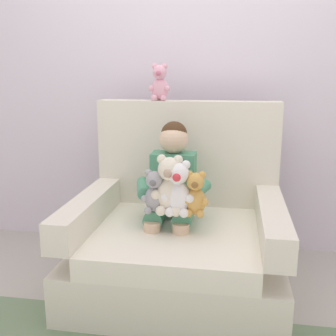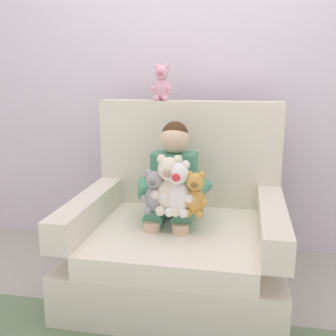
{
  "view_description": "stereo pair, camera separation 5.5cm",
  "coord_description": "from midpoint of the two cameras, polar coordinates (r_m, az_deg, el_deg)",
  "views": [
    {
      "loc": [
        0.3,
        -2.18,
        1.26
      ],
      "look_at": [
        -0.05,
        -0.05,
        0.75
      ],
      "focal_mm": 43.62,
      "sensor_mm": 36.0,
      "label": 1
    },
    {
      "loc": [
        0.36,
        -2.17,
        1.26
      ],
      "look_at": [
        -0.05,
        -0.05,
        0.75
      ],
      "focal_mm": 43.62,
      "sensor_mm": 36.0,
      "label": 2
    }
  ],
  "objects": [
    {
      "name": "ground_plane",
      "position": [
        2.53,
        2.03,
        -16.6
      ],
      "size": [
        8.0,
        8.0,
        0.0
      ],
      "primitive_type": "plane",
      "color": "#ADA89E"
    },
    {
      "name": "back_wall",
      "position": [
        2.95,
        4.58,
        13.98
      ],
      "size": [
        6.0,
        0.1,
        2.6
      ],
      "primitive_type": "cube",
      "color": "silver",
      "rests_on": "ground"
    },
    {
      "name": "armchair",
      "position": [
        2.45,
        2.34,
        -9.47
      ],
      "size": [
        1.17,
        1.02,
        1.08
      ],
      "color": "silver",
      "rests_on": "ground"
    },
    {
      "name": "seated_child",
      "position": [
        2.38,
        1.3,
        -2.49
      ],
      "size": [
        0.45,
        0.39,
        0.82
      ],
      "rotation": [
        0.0,
        0.0,
        0.06
      ],
      "color": "#4C9370",
      "rests_on": "armchair"
    },
    {
      "name": "plush_grey",
      "position": [
        2.22,
        -1.2,
        -3.43
      ],
      "size": [
        0.14,
        0.12,
        0.24
      ],
      "rotation": [
        0.0,
        0.0,
        -0.15
      ],
      "color": "#9E9EA3",
      "rests_on": "armchair"
    },
    {
      "name": "plush_white",
      "position": [
        2.17,
        2.09,
        -3.03
      ],
      "size": [
        0.18,
        0.15,
        0.3
      ],
      "rotation": [
        0.0,
        0.0,
        -0.28
      ],
      "color": "white",
      "rests_on": "armchair"
    },
    {
      "name": "plush_cream",
      "position": [
        2.19,
        0.92,
        -2.59
      ],
      "size": [
        0.19,
        0.16,
        0.32
      ],
      "rotation": [
        0.0,
        0.0,
        -0.21
      ],
      "color": "silver",
      "rests_on": "armchair"
    },
    {
      "name": "plush_honey",
      "position": [
        2.17,
        4.52,
        -3.78
      ],
      "size": [
        0.15,
        0.12,
        0.24
      ],
      "rotation": [
        0.0,
        0.0,
        -0.0
      ],
      "color": "gold",
      "rests_on": "armchair"
    },
    {
      "name": "plush_pink_on_backrest",
      "position": [
        2.65,
        -0.28,
        11.74
      ],
      "size": [
        0.14,
        0.11,
        0.23
      ],
      "rotation": [
        0.0,
        0.0,
        0.23
      ],
      "color": "#EAA8BC",
      "rests_on": "armchair"
    }
  ]
}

